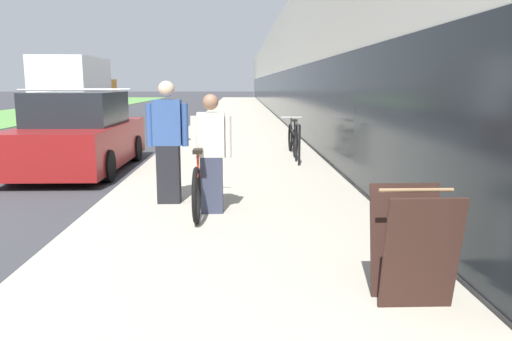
{
  "coord_description": "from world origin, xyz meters",
  "views": [
    {
      "loc": [
        5.54,
        -5.47,
        1.8
      ],
      "look_at": [
        6.12,
        12.52,
        -1.35
      ],
      "focal_mm": 35.0,
      "sensor_mm": 36.0,
      "label": 1
    }
  ],
  "objects_px": {
    "person_rider": "(211,154)",
    "cruiser_bike_nearest": "(293,139)",
    "person_bystander": "(168,142)",
    "sandwich_board_sign": "(413,246)",
    "tandem_bicycle": "(202,180)",
    "bike_rack_hoop": "(298,139)",
    "parked_sedan_curbside": "(79,136)",
    "moving_truck": "(77,90)"
  },
  "relations": [
    {
      "from": "bike_rack_hoop",
      "to": "parked_sedan_curbside",
      "type": "distance_m",
      "value": 4.55
    },
    {
      "from": "sandwich_board_sign",
      "to": "tandem_bicycle",
      "type": "bearing_deg",
      "value": 121.01
    },
    {
      "from": "cruiser_bike_nearest",
      "to": "moving_truck",
      "type": "bearing_deg",
      "value": 126.52
    },
    {
      "from": "tandem_bicycle",
      "to": "moving_truck",
      "type": "bearing_deg",
      "value": 112.48
    },
    {
      "from": "person_bystander",
      "to": "bike_rack_hoop",
      "type": "xyz_separation_m",
      "value": [
        2.22,
        3.44,
        -0.34
      ]
    },
    {
      "from": "person_bystander",
      "to": "moving_truck",
      "type": "distance_m",
      "value": 18.12
    },
    {
      "from": "cruiser_bike_nearest",
      "to": "parked_sedan_curbside",
      "type": "bearing_deg",
      "value": -163.21
    },
    {
      "from": "person_rider",
      "to": "moving_truck",
      "type": "xyz_separation_m",
      "value": [
        -7.25,
        17.43,
        0.59
      ]
    },
    {
      "from": "sandwich_board_sign",
      "to": "parked_sedan_curbside",
      "type": "distance_m",
      "value": 8.27
    },
    {
      "from": "bike_rack_hoop",
      "to": "sandwich_board_sign",
      "type": "xyz_separation_m",
      "value": [
        0.1,
        -6.78,
        -0.06
      ]
    },
    {
      "from": "cruiser_bike_nearest",
      "to": "sandwich_board_sign",
      "type": "bearing_deg",
      "value": -89.62
    },
    {
      "from": "tandem_bicycle",
      "to": "bike_rack_hoop",
      "type": "height_order",
      "value": "tandem_bicycle"
    },
    {
      "from": "cruiser_bike_nearest",
      "to": "tandem_bicycle",
      "type": "bearing_deg",
      "value": -109.1
    },
    {
      "from": "bike_rack_hoop",
      "to": "cruiser_bike_nearest",
      "type": "distance_m",
      "value": 1.44
    },
    {
      "from": "person_bystander",
      "to": "cruiser_bike_nearest",
      "type": "height_order",
      "value": "person_bystander"
    },
    {
      "from": "sandwich_board_sign",
      "to": "parked_sedan_curbside",
      "type": "bearing_deg",
      "value": 124.24
    },
    {
      "from": "bike_rack_hoop",
      "to": "parked_sedan_curbside",
      "type": "bearing_deg",
      "value": 179.4
    },
    {
      "from": "cruiser_bike_nearest",
      "to": "parked_sedan_curbside",
      "type": "relative_size",
      "value": 0.42
    },
    {
      "from": "sandwich_board_sign",
      "to": "moving_truck",
      "type": "relative_size",
      "value": 0.15
    },
    {
      "from": "person_rider",
      "to": "cruiser_bike_nearest",
      "type": "height_order",
      "value": "person_rider"
    },
    {
      "from": "person_rider",
      "to": "parked_sedan_curbside",
      "type": "bearing_deg",
      "value": 126.16
    },
    {
      "from": "tandem_bicycle",
      "to": "person_rider",
      "type": "distance_m",
      "value": 0.52
    },
    {
      "from": "person_rider",
      "to": "moving_truck",
      "type": "relative_size",
      "value": 0.25
    },
    {
      "from": "tandem_bicycle",
      "to": "cruiser_bike_nearest",
      "type": "distance_m",
      "value": 5.46
    },
    {
      "from": "person_rider",
      "to": "cruiser_bike_nearest",
      "type": "xyz_separation_m",
      "value": [
        1.63,
        5.44,
        -0.41
      ]
    },
    {
      "from": "parked_sedan_curbside",
      "to": "person_rider",
      "type": "bearing_deg",
      "value": -53.84
    },
    {
      "from": "person_bystander",
      "to": "bike_rack_hoop",
      "type": "height_order",
      "value": "person_bystander"
    },
    {
      "from": "person_bystander",
      "to": "parked_sedan_curbside",
      "type": "distance_m",
      "value": 4.2
    },
    {
      "from": "cruiser_bike_nearest",
      "to": "person_rider",
      "type": "bearing_deg",
      "value": -106.68
    },
    {
      "from": "moving_truck",
      "to": "parked_sedan_curbside",
      "type": "bearing_deg",
      "value": -72.24
    },
    {
      "from": "tandem_bicycle",
      "to": "sandwich_board_sign",
      "type": "bearing_deg",
      "value": -58.99
    },
    {
      "from": "person_rider",
      "to": "parked_sedan_curbside",
      "type": "distance_m",
      "value": 5.03
    },
    {
      "from": "person_rider",
      "to": "cruiser_bike_nearest",
      "type": "relative_size",
      "value": 0.86
    },
    {
      "from": "person_rider",
      "to": "cruiser_bike_nearest",
      "type": "bearing_deg",
      "value": 73.32
    },
    {
      "from": "person_rider",
      "to": "parked_sedan_curbside",
      "type": "height_order",
      "value": "parked_sedan_curbside"
    },
    {
      "from": "person_bystander",
      "to": "sandwich_board_sign",
      "type": "bearing_deg",
      "value": -55.26
    },
    {
      "from": "cruiser_bike_nearest",
      "to": "parked_sedan_curbside",
      "type": "xyz_separation_m",
      "value": [
        -4.59,
        -1.39,
        0.23
      ]
    },
    {
      "from": "parked_sedan_curbside",
      "to": "person_bystander",
      "type": "bearing_deg",
      "value": -56.25
    },
    {
      "from": "tandem_bicycle",
      "to": "bike_rack_hoop",
      "type": "xyz_separation_m",
      "value": [
        1.74,
        3.72,
        0.14
      ]
    },
    {
      "from": "person_bystander",
      "to": "parked_sedan_curbside",
      "type": "relative_size",
      "value": 0.4
    },
    {
      "from": "tandem_bicycle",
      "to": "person_bystander",
      "type": "relative_size",
      "value": 1.37
    },
    {
      "from": "person_rider",
      "to": "moving_truck",
      "type": "bearing_deg",
      "value": 112.58
    }
  ]
}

